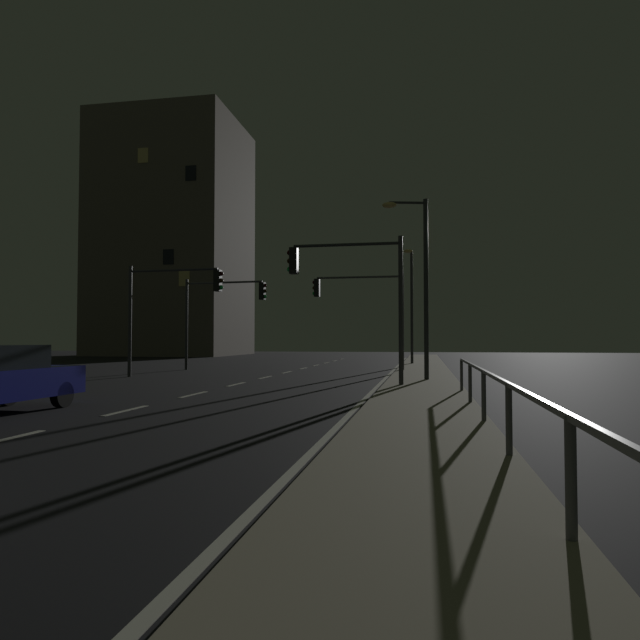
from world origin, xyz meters
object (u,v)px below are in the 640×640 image
object	(u,v)px
traffic_light_near_right	(222,304)
street_lamp_mid_block	(419,271)
traffic_light_near_left	(349,280)
traffic_light_mid_left	(361,300)
street_lamp_corner	(411,296)
traffic_light_mid_right	(171,297)
building_distant	(174,239)

from	to	relation	value
traffic_light_near_right	street_lamp_mid_block	size ratio (longest dim) A/B	0.72
traffic_light_near_left	street_lamp_mid_block	size ratio (longest dim) A/B	0.73
traffic_light_mid_left	street_lamp_mid_block	xyz separation A→B (m)	(3.07, -7.07, 0.63)
traffic_light_near_right	traffic_light_near_left	xyz separation A→B (m)	(8.40, -9.94, 0.15)
street_lamp_mid_block	street_lamp_corner	world-z (taller)	street_lamp_corner
traffic_light_mid_right	street_lamp_corner	world-z (taller)	street_lamp_corner
traffic_light_mid_left	traffic_light_near_right	distance (m)	7.76
street_lamp_mid_block	traffic_light_mid_left	bearing A→B (deg)	113.46
traffic_light_mid_left	traffic_light_mid_right	world-z (taller)	traffic_light_mid_left
traffic_light_mid_right	traffic_light_mid_left	bearing A→B (deg)	36.43
traffic_light_mid_left	traffic_light_near_right	world-z (taller)	traffic_light_mid_left
traffic_light_mid_left	street_lamp_corner	world-z (taller)	street_lamp_corner
traffic_light_mid_left	street_lamp_mid_block	world-z (taller)	street_lamp_mid_block
traffic_light_near_left	street_lamp_corner	distance (m)	17.57
traffic_light_near_right	street_lamp_corner	bearing A→B (deg)	36.46
traffic_light_near_right	traffic_light_mid_right	distance (m)	6.04
street_lamp_mid_block	building_distant	world-z (taller)	building_distant
traffic_light_near_left	street_lamp_corner	bearing A→B (deg)	84.19
traffic_light_near_right	building_distant	world-z (taller)	building_distant
traffic_light_near_right	building_distant	xyz separation A→B (m)	(-16.19, 28.54, 9.18)
traffic_light_mid_right	building_distant	world-z (taller)	building_distant
street_lamp_corner	traffic_light_near_left	bearing A→B (deg)	-95.81
traffic_light_near_right	traffic_light_mid_right	xyz separation A→B (m)	(-0.17, -6.04, -0.04)
traffic_light_mid_right	street_lamp_mid_block	distance (m)	11.08
traffic_light_mid_right	street_lamp_mid_block	size ratio (longest dim) A/B	0.71
street_lamp_corner	street_lamp_mid_block	bearing A→B (deg)	-87.53
building_distant	street_lamp_mid_block	bearing A→B (deg)	-52.96
traffic_light_mid_right	street_lamp_corner	xyz separation A→B (m)	(10.35, 13.57, 0.95)
traffic_light_mid_left	street_lamp_corner	distance (m)	8.13
traffic_light_near_right	street_lamp_corner	distance (m)	12.69
traffic_light_near_left	traffic_light_mid_right	bearing A→B (deg)	155.53
traffic_light_mid_right	street_lamp_mid_block	xyz separation A→B (m)	(10.99, -1.22, 0.79)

